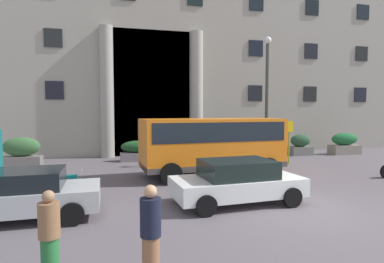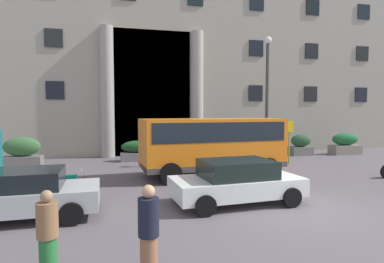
% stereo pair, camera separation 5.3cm
% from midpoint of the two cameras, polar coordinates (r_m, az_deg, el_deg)
% --- Properties ---
extents(ground_plane, '(80.00, 64.00, 0.12)m').
position_cam_midpoint_polar(ground_plane, '(10.29, 19.07, -13.63)').
color(ground_plane, '#5A5358').
extents(office_building_facade, '(33.77, 9.68, 19.41)m').
position_cam_midpoint_polar(office_building_facade, '(27.11, -2.02, 18.04)').
color(office_building_facade, '#9E9B8C').
rests_on(office_building_facade, ground_plane).
extents(orange_minibus, '(6.56, 3.00, 2.63)m').
position_cam_midpoint_polar(orange_minibus, '(14.46, 3.61, -1.84)').
color(orange_minibus, orange).
rests_on(orange_minibus, ground_plane).
extents(bus_stop_sign, '(0.44, 0.08, 2.42)m').
position_cam_midpoint_polar(bus_stop_sign, '(18.48, 17.04, -1.03)').
color(bus_stop_sign, '#989920').
rests_on(bus_stop_sign, ground_plane).
extents(hedge_planter_far_east, '(2.09, 0.92, 1.48)m').
position_cam_midpoint_polar(hedge_planter_far_east, '(24.25, 25.76, -2.03)').
color(hedge_planter_far_east, gray).
rests_on(hedge_planter_far_east, ground_plane).
extents(hedge_planter_entrance_left, '(1.51, 0.82, 1.41)m').
position_cam_midpoint_polar(hedge_planter_entrance_left, '(22.57, 18.92, -2.33)').
color(hedge_planter_entrance_left, slate).
rests_on(hedge_planter_entrance_left, ground_plane).
extents(hedge_planter_entrance_right, '(2.03, 0.85, 1.22)m').
position_cam_midpoint_polar(hedge_planter_entrance_right, '(19.17, -9.89, -3.50)').
color(hedge_planter_entrance_right, slate).
rests_on(hedge_planter_entrance_right, ground_plane).
extents(hedge_planter_far_west, '(2.06, 1.00, 1.38)m').
position_cam_midpoint_polar(hedge_planter_far_west, '(20.25, 7.44, -2.88)').
color(hedge_planter_far_west, slate).
rests_on(hedge_planter_far_west, ground_plane).
extents(hedge_planter_west, '(1.96, 0.87, 1.58)m').
position_cam_midpoint_polar(hedge_planter_west, '(19.30, -28.47, -3.32)').
color(hedge_planter_west, slate).
rests_on(hedge_planter_west, ground_plane).
extents(parked_compact_extra, '(4.31, 2.09, 1.36)m').
position_cam_midpoint_polar(parked_compact_extra, '(9.98, -28.99, -9.90)').
color(parked_compact_extra, '#AFB3B5').
rests_on(parked_compact_extra, ground_plane).
extents(parked_sedan_far, '(4.28, 2.32, 1.40)m').
position_cam_midpoint_polar(parked_sedan_far, '(10.39, 8.01, -8.86)').
color(parked_sedan_far, silver).
rests_on(parked_sedan_far, ground_plane).
extents(scooter_by_planter, '(2.08, 0.55, 0.89)m').
position_cam_midpoint_polar(scooter_by_planter, '(12.04, -22.56, -8.62)').
color(scooter_by_planter, black).
rests_on(scooter_by_planter, ground_plane).
extents(pedestrian_man_crossing, '(0.36, 0.36, 1.62)m').
position_cam_midpoint_polar(pedestrian_man_crossing, '(6.24, -24.57, -16.87)').
color(pedestrian_man_crossing, '#256C34').
rests_on(pedestrian_man_crossing, ground_plane).
extents(pedestrian_man_red_shirt, '(0.36, 0.36, 1.73)m').
position_cam_midpoint_polar(pedestrian_man_red_shirt, '(5.68, -7.75, -17.96)').
color(pedestrian_man_red_shirt, '#8D5E3F').
rests_on(pedestrian_man_red_shirt, ground_plane).
extents(lamppost_plaza_centre, '(0.40, 0.40, 6.99)m').
position_cam_midpoint_polar(lamppost_plaza_centre, '(17.80, 13.29, 7.25)').
color(lamppost_plaza_centre, '#383E38').
rests_on(lamppost_plaza_centre, ground_plane).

